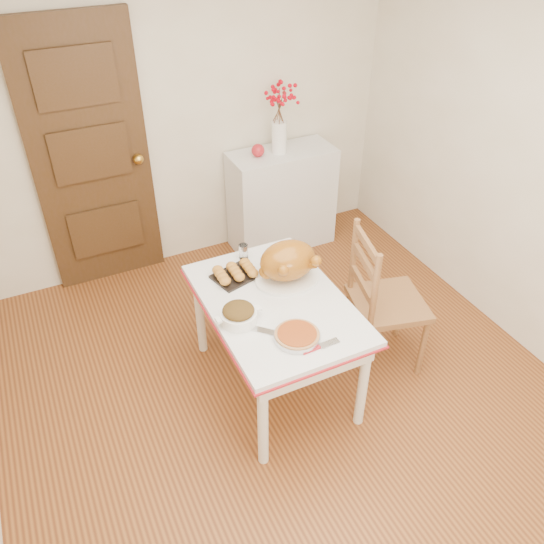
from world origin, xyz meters
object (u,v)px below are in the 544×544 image
pumpkin_pie (297,335)px  sideboard (282,199)px  kitchen_table (275,344)px  turkey_platter (288,262)px  chair_oak (389,300)px

pumpkin_pie → sideboard: bearing=65.8°
kitchen_table → turkey_platter: 0.53m
sideboard → kitchen_table: sideboard is taller
kitchen_table → chair_oak: (0.77, -0.10, 0.16)m
sideboard → pumpkin_pie: size_ratio=3.45×
sideboard → kitchen_table: (-0.80, -1.51, -0.09)m
sideboard → chair_oak: (-0.03, -1.62, 0.07)m
kitchen_table → turkey_platter: bearing=44.6°
kitchen_table → turkey_platter: size_ratio=2.84×
chair_oak → turkey_platter: chair_oak is taller
kitchen_table → chair_oak: size_ratio=1.14×
chair_oak → pumpkin_pie: size_ratio=4.02×
chair_oak → kitchen_table: bearing=96.2°
chair_oak → turkey_platter: bearing=80.8°
kitchen_table → pumpkin_pie: (-0.04, -0.34, 0.38)m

